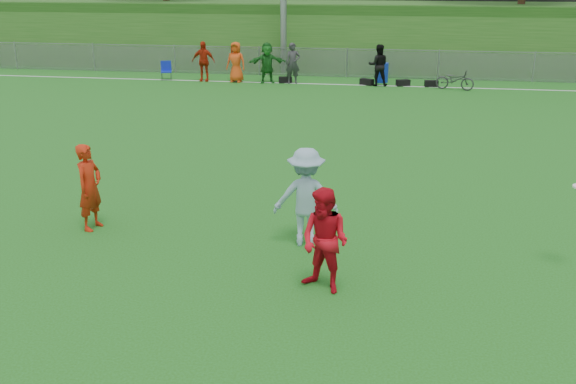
% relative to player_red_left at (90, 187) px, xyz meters
% --- Properties ---
extents(ground, '(120.00, 120.00, 0.00)m').
position_rel_player_red_left_xyz_m(ground, '(3.48, -1.56, -0.82)').
color(ground, '#205912').
rests_on(ground, ground).
extents(sideline_far, '(60.00, 0.10, 0.01)m').
position_rel_player_red_left_xyz_m(sideline_far, '(3.48, 16.44, -0.82)').
color(sideline_far, white).
rests_on(sideline_far, ground).
extents(fence, '(58.00, 0.06, 1.30)m').
position_rel_player_red_left_xyz_m(fence, '(3.48, 18.44, -0.17)').
color(fence, gray).
rests_on(fence, ground).
extents(berm, '(120.00, 18.00, 3.00)m').
position_rel_player_red_left_xyz_m(berm, '(3.48, 29.44, 0.68)').
color(berm, '#1D5016').
rests_on(berm, ground).
extents(spectator_row, '(8.42, 0.95, 1.69)m').
position_rel_player_red_left_xyz_m(spectator_row, '(0.64, 16.44, 0.03)').
color(spectator_row, '#B4230C').
rests_on(spectator_row, ground).
extents(gear_bags, '(6.71, 0.52, 0.26)m').
position_rel_player_red_left_xyz_m(gear_bags, '(4.63, 16.54, -0.69)').
color(gear_bags, black).
rests_on(gear_bags, ground).
extents(player_red_left, '(0.50, 0.66, 1.64)m').
position_rel_player_red_left_xyz_m(player_red_left, '(0.00, 0.00, 0.00)').
color(player_red_left, red).
rests_on(player_red_left, ground).
extents(player_red_center, '(0.99, 0.91, 1.63)m').
position_rel_player_red_left_xyz_m(player_red_center, '(4.56, -1.77, -0.01)').
color(player_red_center, red).
rests_on(player_red_center, ground).
extents(player_blue, '(1.21, 0.79, 1.77)m').
position_rel_player_red_left_xyz_m(player_blue, '(4.06, -0.09, 0.06)').
color(player_blue, '#8BB1C2').
rests_on(player_blue, ground).
extents(recycling_bin, '(0.71, 0.71, 0.82)m').
position_rel_player_red_left_xyz_m(recycling_bin, '(5.06, 17.35, -0.41)').
color(recycling_bin, '#0F2DAC').
rests_on(recycling_bin, ground).
extents(camp_chair, '(0.57, 0.57, 0.81)m').
position_rel_player_red_left_xyz_m(camp_chair, '(-4.27, 16.49, -0.58)').
color(camp_chair, '#1023B6').
rests_on(camp_chair, ground).
extents(bicycle, '(1.61, 0.93, 0.80)m').
position_rel_player_red_left_xyz_m(bicycle, '(8.00, 15.98, -0.42)').
color(bicycle, '#2A2A2C').
rests_on(bicycle, ground).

